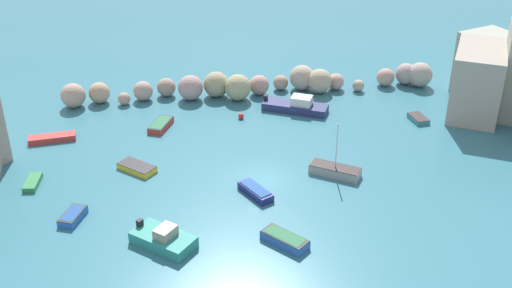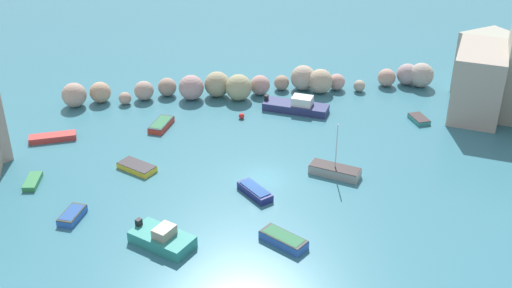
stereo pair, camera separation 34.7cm
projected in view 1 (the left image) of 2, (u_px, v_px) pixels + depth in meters
cove_water at (263, 179)px, 53.45m from camera, size 160.00×160.00×0.00m
rock_breakwater at (259, 84)px, 68.20m from camera, size 40.09×4.48×2.79m
channel_buoy at (241, 116)px, 63.40m from camera, size 0.58×0.58×0.58m
moored_boat_0 at (163, 239)px, 45.26m from camera, size 4.99×4.73×1.58m
moored_boat_1 at (296, 106)px, 64.84m from camera, size 6.85×4.78×1.68m
moored_boat_2 at (418, 119)px, 63.03m from camera, size 1.64×2.49×0.46m
moored_boat_3 at (52, 138)px, 59.29m from camera, size 4.37×1.71×0.56m
moored_boat_4 at (335, 170)px, 53.83m from camera, size 4.41×3.58×4.84m
moored_boat_5 at (285, 239)px, 45.46m from camera, size 3.40×3.55×0.72m
moored_boat_6 at (137, 167)px, 54.57m from camera, size 3.53×3.39×0.53m
moored_boat_7 at (73, 216)px, 48.12m from camera, size 2.13×2.86×0.61m
moored_boat_8 at (256, 191)px, 51.11m from camera, size 2.66×3.57×0.70m
moored_boat_9 at (33, 182)px, 52.53m from camera, size 1.31×2.73×0.44m
moored_boat_10 at (161, 125)px, 61.65m from camera, size 2.65×3.62×0.59m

